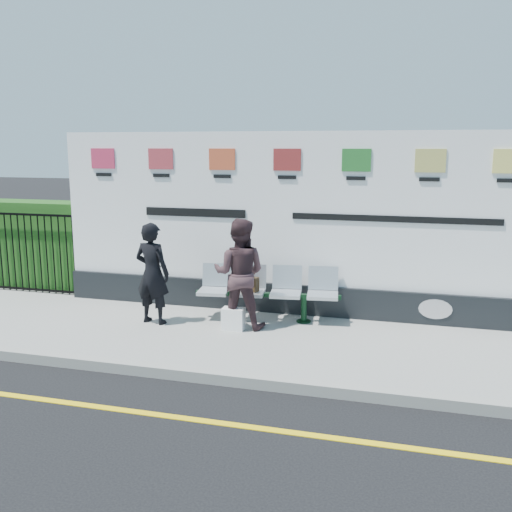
{
  "coord_description": "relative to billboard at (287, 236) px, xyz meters",
  "views": [
    {
      "loc": [
        2.45,
        -5.29,
        2.89
      ],
      "look_at": [
        0.23,
        2.87,
        1.25
      ],
      "focal_mm": 40.0,
      "sensor_mm": 36.0,
      "label": 1
    }
  ],
  "objects": [
    {
      "name": "ground",
      "position": [
        -0.5,
        -3.85,
        -1.42
      ],
      "size": [
        80.0,
        80.0,
        0.0
      ],
      "primitive_type": "plane",
      "color": "black"
    },
    {
      "name": "pavement",
      "position": [
        -0.5,
        -1.35,
        -1.36
      ],
      "size": [
        14.0,
        3.0,
        0.12
      ],
      "primitive_type": "cube",
      "color": "gray",
      "rests_on": "ground"
    },
    {
      "name": "kerb",
      "position": [
        -0.5,
        -2.85,
        -1.35
      ],
      "size": [
        14.0,
        0.18,
        0.14
      ],
      "primitive_type": "cube",
      "color": "gray",
      "rests_on": "ground"
    },
    {
      "name": "yellow_line",
      "position": [
        -0.5,
        -3.85,
        -1.42
      ],
      "size": [
        14.0,
        0.1,
        0.01
      ],
      "primitive_type": "cube",
      "color": "yellow",
      "rests_on": "ground"
    },
    {
      "name": "billboard",
      "position": [
        0.0,
        0.0,
        0.0
      ],
      "size": [
        8.0,
        0.3,
        3.0
      ],
      "color": "black",
      "rests_on": "pavement"
    },
    {
      "name": "hedge",
      "position": [
        -5.08,
        0.45,
        -0.45
      ],
      "size": [
        2.35,
        0.7,
        1.7
      ],
      "primitive_type": "cube",
      "color": "#215118",
      "rests_on": "pavement"
    },
    {
      "name": "railing",
      "position": [
        -5.08,
        -0.0,
        -0.53
      ],
      "size": [
        2.05,
        0.06,
        1.54
      ],
      "primitive_type": null,
      "color": "black",
      "rests_on": "pavement"
    },
    {
      "name": "bench",
      "position": [
        -0.19,
        -0.57,
        -1.06
      ],
      "size": [
        2.29,
        0.86,
        0.48
      ],
      "primitive_type": null,
      "rotation": [
        0.0,
        0.0,
        0.13
      ],
      "color": "silver",
      "rests_on": "pavement"
    },
    {
      "name": "woman_left",
      "position": [
        -1.91,
        -1.16,
        -0.5
      ],
      "size": [
        0.64,
        0.47,
        1.61
      ],
      "primitive_type": "imported",
      "rotation": [
        0.0,
        0.0,
        2.99
      ],
      "color": "black",
      "rests_on": "pavement"
    },
    {
      "name": "woman_right",
      "position": [
        -0.53,
        -1.0,
        -0.45
      ],
      "size": [
        0.86,
        0.69,
        1.7
      ],
      "primitive_type": "imported",
      "rotation": [
        0.0,
        0.0,
        3.2
      ],
      "color": "#3C272A",
      "rests_on": "pavement"
    },
    {
      "name": "handbag_brown",
      "position": [
        -0.48,
        -0.61,
        -0.71
      ],
      "size": [
        0.32,
        0.19,
        0.23
      ],
      "primitive_type": "cube",
      "rotation": [
        0.0,
        0.0,
        -0.25
      ],
      "color": "black",
      "rests_on": "bench"
    },
    {
      "name": "carrier_bag_white",
      "position": [
        -0.58,
        -1.16,
        -1.13
      ],
      "size": [
        0.34,
        0.2,
        0.34
      ],
      "primitive_type": "cube",
      "color": "white",
      "rests_on": "pavement"
    }
  ]
}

